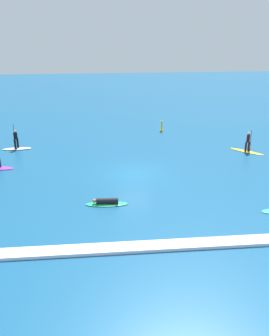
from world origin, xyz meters
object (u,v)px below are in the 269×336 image
object	(u,v)px
surfer_on_yellow_board	(247,147)
surfer_on_white_board	(16,144)
surfer_on_green_board	(106,202)
marker_buoy	(162,129)

from	to	relation	value
surfer_on_yellow_board	surfer_on_white_board	bearing A→B (deg)	-144.02
surfer_on_green_board	marker_buoy	world-z (taller)	marker_buoy
surfer_on_yellow_board	surfer_on_white_board	xyz separation A→B (m)	(-21.03, 2.75, -0.02)
marker_buoy	surfer_on_green_board	bearing A→B (deg)	-111.18
surfer_on_yellow_board	surfer_on_white_board	world-z (taller)	surfer_on_white_board
surfer_on_white_board	marker_buoy	distance (m)	15.07
surfer_on_white_board	surfer_on_green_board	distance (m)	14.29
marker_buoy	surfer_on_white_board	bearing A→B (deg)	-162.53
surfer_on_green_board	surfer_on_yellow_board	bearing A→B (deg)	-142.28
surfer_on_green_board	marker_buoy	distance (m)	17.52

